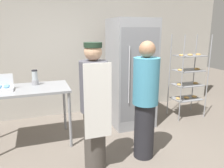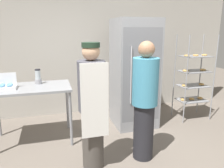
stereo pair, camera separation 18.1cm
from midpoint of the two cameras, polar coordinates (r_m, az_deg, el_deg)
name	(u,v)px [view 1 (the left image)]	position (r m, az deg, el deg)	size (l,w,h in m)	color
back_wall	(88,46)	(4.77, -7.48, 9.91)	(6.40, 0.12, 2.92)	#B7B2A8
refrigerator	(131,73)	(4.10, 3.75, 2.80)	(0.77, 0.78, 1.98)	gray
baking_rack	(188,77)	(4.72, 18.25, 1.63)	(0.65, 0.44, 1.70)	#93969B
prep_counter	(28,94)	(3.64, -22.45, -2.45)	(1.24, 0.75, 0.92)	gray
donut_box	(3,88)	(3.59, -27.94, -0.89)	(0.29, 0.19, 0.23)	white
blender_pitcher	(35,78)	(3.76, -20.79, 1.41)	(0.11, 0.11, 0.25)	#99999E
person_baker	(94,106)	(2.76, -6.55, -5.77)	(0.35, 0.37, 1.64)	#47423D
person_customer	(145,101)	(3.01, 6.98, -4.36)	(0.35, 0.35, 1.65)	#232328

